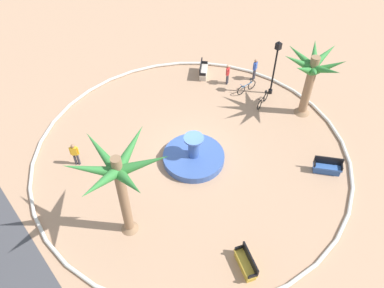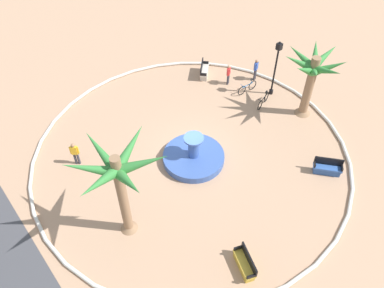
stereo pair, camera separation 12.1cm
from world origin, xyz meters
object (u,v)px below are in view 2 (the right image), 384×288
object	(u,v)px
palm_tree_near_fountain	(313,72)
person_cyclist_photo	(256,69)
lamppost	(276,64)
bench_east	(245,264)
person_pedestrian_stroll	(75,153)
bicycle_by_lamppost	(263,101)
person_cyclist_helmet	(229,73)
palm_tree_by_curb	(118,177)
bench_west	(204,71)
bench_north	(327,168)
fountain	(194,157)
bicycle_red_frame	(247,88)

from	to	relation	value
palm_tree_near_fountain	person_cyclist_photo	size ratio (longest dim) A/B	2.72
lamppost	bench_east	bearing A→B (deg)	127.71
person_pedestrian_stroll	palm_tree_near_fountain	bearing A→B (deg)	-111.51
bicycle_by_lamppost	person_cyclist_photo	xyz separation A→B (m)	(2.39, -1.62, 0.56)
palm_tree_near_fountain	person_cyclist_photo	distance (m)	5.17
person_cyclist_helmet	person_pedestrian_stroll	xyz separation A→B (m)	(-0.08, 12.01, 0.02)
palm_tree_by_curb	bench_west	xyz separation A→B (m)	(7.55, -11.41, -3.83)
bench_east	bicycle_by_lamppost	bearing A→B (deg)	-50.29
bench_north	person_pedestrian_stroll	xyz separation A→B (m)	(9.61, 10.74, 0.56)
person_cyclist_photo	person_pedestrian_stroll	xyz separation A→B (m)	(0.78, 13.85, -0.04)
palm_tree_near_fountain	lamppost	xyz separation A→B (m)	(2.73, 0.08, -0.85)
palm_tree_by_curb	bench_east	distance (m)	7.17
fountain	bench_east	size ratio (longest dim) A/B	2.16
bench_west	lamppost	distance (m)	5.52
fountain	lamppost	world-z (taller)	lamppost
palm_tree_near_fountain	bicycle_red_frame	xyz separation A→B (m)	(3.91, 1.27, -2.90)
bicycle_red_frame	bicycle_by_lamppost	bearing A→B (deg)	174.41
fountain	bicycle_red_frame	bearing A→B (deg)	-69.50
palm_tree_by_curb	person_pedestrian_stroll	distance (m)	6.50
person_cyclist_helmet	person_pedestrian_stroll	world-z (taller)	person_pedestrian_stroll
palm_tree_near_fountain	palm_tree_by_curb	distance (m)	13.79
lamppost	bicycle_red_frame	xyz separation A→B (m)	(1.18, 1.19, -2.05)
bench_north	bicycle_by_lamppost	world-z (taller)	bench_north
fountain	person_pedestrian_stroll	bearing A→B (deg)	53.06
bench_west	lamppost	world-z (taller)	lamppost
bench_east	person_cyclist_photo	world-z (taller)	person_cyclist_photo
bench_east	person_pedestrian_stroll	size ratio (longest dim) A/B	1.03
bench_west	lamppost	bearing A→B (deg)	-153.67
bench_east	bicycle_by_lamppost	world-z (taller)	bench_east
bench_north	bicycle_red_frame	bearing A→B (deg)	-11.51
lamppost	bicycle_by_lamppost	size ratio (longest dim) A/B	2.52
palm_tree_by_curb	person_cyclist_helmet	world-z (taller)	palm_tree_by_curb
bench_west	bicycle_by_lamppost	bearing A→B (deg)	-169.86
lamppost	bicycle_red_frame	world-z (taller)	lamppost
bench_north	bench_east	bearing A→B (deg)	99.11
bench_east	person_cyclist_helmet	world-z (taller)	person_cyclist_helmet
bench_north	person_cyclist_photo	xyz separation A→B (m)	(8.83, -3.11, 0.60)
fountain	bench_north	world-z (taller)	fountain
bicycle_by_lamppost	person_cyclist_helmet	distance (m)	3.30
fountain	bench_west	world-z (taller)	fountain
bench_west	bench_north	xyz separation A→B (m)	(-11.54, 0.58, 0.00)
bicycle_by_lamppost	palm_tree_near_fountain	bearing A→B (deg)	-147.01
bench_east	person_pedestrian_stroll	bearing A→B (deg)	15.33
palm_tree_by_curb	bench_east	xyz separation A→B (m)	(-5.24, -3.07, -3.83)
bench_west	bicycle_red_frame	bearing A→B (deg)	-162.40
person_pedestrian_stroll	palm_tree_by_curb	bearing A→B (deg)	179.07
bench_west	bench_north	size ratio (longest dim) A/B	0.97
bench_west	palm_tree_near_fountain	bearing A→B (deg)	-162.18
palm_tree_near_fountain	person_pedestrian_stroll	bearing A→B (deg)	68.49
palm_tree_by_curb	bicycle_red_frame	size ratio (longest dim) A/B	3.26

